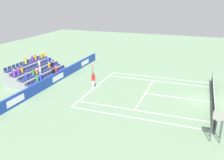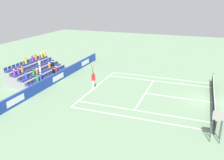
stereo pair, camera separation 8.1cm
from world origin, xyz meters
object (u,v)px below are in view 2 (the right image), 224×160
object	(u,v)px
tennis_player	(93,80)
umpire_chair	(217,121)
loose_tennis_ball	(191,103)
tennis_net	(213,98)

from	to	relation	value
tennis_player	umpire_chair	xyz separation A→B (m)	(6.18, 11.89, 0.53)
tennis_player	loose_tennis_ball	size ratio (longest dim) A/B	41.97
umpire_chair	loose_tennis_ball	size ratio (longest dim) A/B	34.41
tennis_net	loose_tennis_ball	bearing A→B (deg)	-61.23
tennis_player	umpire_chair	distance (m)	13.41
tennis_net	umpire_chair	distance (m)	6.84
tennis_player	umpire_chair	bearing A→B (deg)	62.53
umpire_chair	loose_tennis_ball	world-z (taller)	umpire_chair
tennis_player	loose_tennis_ball	bearing A→B (deg)	87.30
umpire_chair	loose_tennis_ball	xyz separation A→B (m)	(-5.71, -1.90, -1.49)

